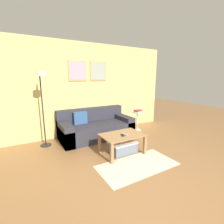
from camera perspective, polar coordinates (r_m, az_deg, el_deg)
ground_plane at (r=2.58m, az=16.98°, el=-27.04°), size 16.00×16.00×0.00m
wall_back at (r=4.67m, az=-10.77°, el=7.82°), size 5.60×0.09×2.55m
area_rug at (r=3.22m, az=8.98°, el=-17.97°), size 1.49×0.76×0.01m
couch at (r=4.49m, az=-5.78°, el=-5.44°), size 1.94×0.92×0.77m
coffee_table at (r=3.50m, az=3.58°, el=-9.11°), size 0.89×0.60×0.43m
storage_bin at (r=3.63m, az=3.69°, el=-12.20°), size 0.58×0.41×0.24m
floor_lamp at (r=3.89m, az=-23.18°, el=3.72°), size 0.25×0.49×1.73m
side_table at (r=5.07m, az=8.81°, el=-2.58°), size 0.32×0.32×0.58m
book_stack at (r=5.01m, az=9.14°, el=0.39°), size 0.24×0.19×0.07m
remote_control at (r=3.42m, az=4.63°, el=-8.00°), size 0.07×0.15×0.02m
cell_phone at (r=3.42m, az=3.66°, el=-8.14°), size 0.12×0.15×0.01m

